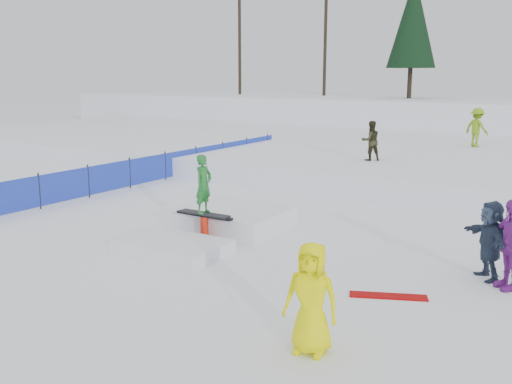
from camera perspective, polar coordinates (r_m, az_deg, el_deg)
The scene contains 11 objects.
ground at distance 13.24m, azimuth -6.49°, elevation -5.93°, with size 120.00×120.00×0.00m, color white.
snow_berm at distance 40.70m, azimuth 20.99°, elevation 7.00°, with size 60.00×14.00×2.40m, color white.
snow_midrise at distance 27.25m, azimuth 14.97°, elevation 3.73°, with size 50.00×18.00×0.80m, color white.
safety_fence at distance 22.13m, azimuth -9.06°, elevation 2.61°, with size 0.05×16.00×1.10m.
walker_olive at distance 21.87m, azimuth 11.40°, elevation 5.05°, with size 0.72×0.56×1.49m, color black.
walker_ygreen at distance 27.33m, azimuth 21.21°, elevation 6.03°, with size 1.11×0.64×1.72m, color #73A014.
spectator_purple at distance 11.71m, azimuth 24.09°, elevation -4.80°, with size 1.02×0.43×1.75m, color purple.
spectator_yellow at distance 8.37m, azimuth 5.54°, elevation -10.53°, with size 0.81×0.53×1.67m, color #FFFD00.
spectator_dark at distance 12.14m, azimuth 22.33°, elevation -4.47°, with size 1.48×0.47×1.59m, color #29374F.
loose_board_red at distance 10.86m, azimuth 13.08°, elevation -10.10°, with size 1.40×0.28×0.03m, color #960202.
jib_rail_feature at distance 14.43m, azimuth -3.79°, elevation -3.13°, with size 2.60×4.40×2.11m.
Camera 1 is at (7.93, -9.82, 3.99)m, focal length 40.00 mm.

